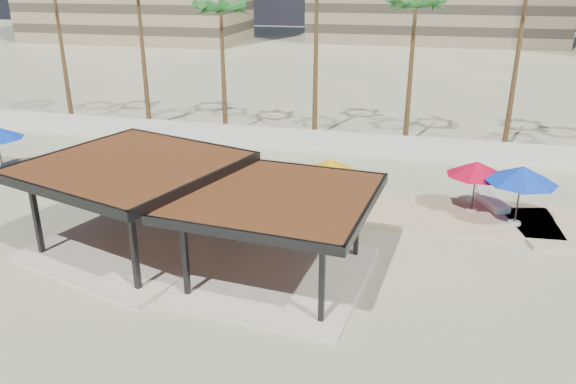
# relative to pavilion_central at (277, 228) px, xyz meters

# --- Properties ---
(ground) EXTENTS (200.00, 200.00, 0.00)m
(ground) POSITION_rel_pavilion_central_xyz_m (0.55, -0.26, -1.95)
(ground) COLOR tan
(ground) RESTS_ON ground
(promenade) EXTENTS (44.45, 7.97, 0.24)m
(promenade) POSITION_rel_pavilion_central_xyz_m (2.55, 7.41, -1.89)
(promenade) COLOR #C6B284
(promenade) RESTS_ON ground
(boundary_wall) EXTENTS (56.00, 0.30, 1.20)m
(boundary_wall) POSITION_rel_pavilion_central_xyz_m (0.55, 15.74, -1.35)
(boundary_wall) COLOR silver
(boundary_wall) RESTS_ON ground
(pavilion_central) EXTENTS (7.03, 7.03, 3.27)m
(pavilion_central) POSITION_rel_pavilion_central_xyz_m (0.00, 0.00, 0.00)
(pavilion_central) COLOR beige
(pavilion_central) RESTS_ON ground
(pavilion_west) EXTENTS (8.86, 8.86, 3.59)m
(pavilion_west) POSITION_rel_pavilion_central_xyz_m (-5.99, 0.99, 0.19)
(pavilion_west) COLOR beige
(pavilion_west) RESTS_ON ground
(umbrella_b) EXTENTS (3.09, 3.09, 2.37)m
(umbrella_b) POSITION_rel_pavilion_central_xyz_m (0.76, 6.24, 0.27)
(umbrella_b) COLOR beige
(umbrella_b) RESTS_ON promenade
(umbrella_c) EXTENTS (3.31, 3.31, 2.35)m
(umbrella_c) POSITION_rel_pavilion_central_xyz_m (7.06, 7.56, 0.25)
(umbrella_c) COLOR beige
(umbrella_c) RESTS_ON promenade
(umbrella_d) EXTENTS (3.05, 3.05, 2.62)m
(umbrella_d) POSITION_rel_pavilion_central_xyz_m (8.78, 6.50, 0.48)
(umbrella_d) COLOR beige
(umbrella_d) RESTS_ON promenade
(umbrella_f) EXTENTS (3.32, 3.32, 2.37)m
(umbrella_f) POSITION_rel_pavilion_central_xyz_m (-7.09, 5.54, 0.26)
(umbrella_f) COLOR beige
(umbrella_f) RESTS_ON promenade
(lounger_a) EXTENTS (1.39, 2.48, 0.89)m
(lounger_a) POSITION_rel_pavilion_central_xyz_m (-8.38, 5.59, -1.55)
(lounger_a) COLOR white
(lounger_a) RESTS_ON promenade
(lounger_b) EXTENTS (0.87, 2.12, 0.78)m
(lounger_b) POSITION_rel_pavilion_central_xyz_m (1.68, 7.49, -1.58)
(lounger_b) COLOR white
(lounger_b) RESTS_ON promenade
(lounger_c) EXTENTS (1.52, 2.20, 0.80)m
(lounger_c) POSITION_rel_pavilion_central_xyz_m (7.98, 8.41, -1.58)
(lounger_c) COLOR white
(lounger_c) RESTS_ON promenade
(palm_c) EXTENTS (3.00, 3.00, 9.02)m
(palm_c) POSITION_rel_pavilion_central_xyz_m (-8.45, 17.84, 5.92)
(palm_c) COLOR brown
(palm_c) RESTS_ON ground
(palm_e) EXTENTS (3.00, 3.00, 9.45)m
(palm_e) POSITION_rel_pavilion_central_xyz_m (3.55, 18.14, 6.33)
(palm_e) COLOR brown
(palm_e) RESTS_ON ground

